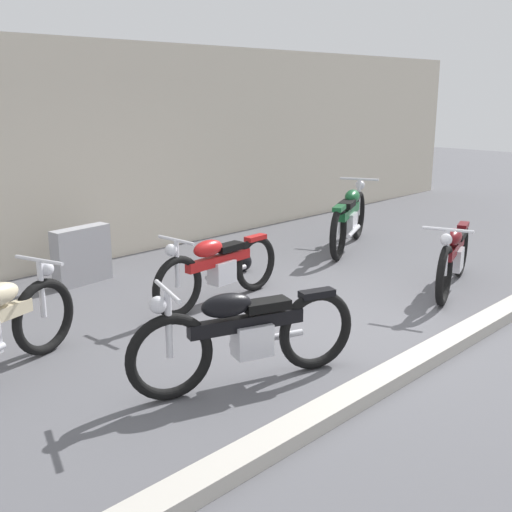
{
  "coord_description": "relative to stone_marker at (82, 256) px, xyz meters",
  "views": [
    {
      "loc": [
        -4.84,
        -3.78,
        2.36
      ],
      "look_at": [
        0.04,
        1.03,
        0.55
      ],
      "focal_mm": 44.19,
      "sensor_mm": 36.0,
      "label": 1
    }
  ],
  "objects": [
    {
      "name": "motorcycle_green",
      "position": [
        3.82,
        -1.29,
        0.12
      ],
      "size": [
        2.06,
        1.1,
        1.0
      ],
      "rotation": [
        0.0,
        0.0,
        0.43
      ],
      "color": "black",
      "rests_on": "ground_plane"
    },
    {
      "name": "building_wall",
      "position": [
        0.96,
        0.92,
        1.16
      ],
      "size": [
        18.0,
        0.3,
        3.03
      ],
      "primitive_type": "cube",
      "color": "beige",
      "rests_on": "ground_plane"
    },
    {
      "name": "curb_strip",
      "position": [
        0.96,
        -4.32,
        -0.3
      ],
      "size": [
        18.0,
        0.24,
        0.12
      ],
      "primitive_type": "cube",
      "color": "#B7B2A8",
      "rests_on": "ground_plane"
    },
    {
      "name": "motorcycle_maroon",
      "position": [
        3.01,
        -3.44,
        0.07
      ],
      "size": [
        1.91,
        0.84,
        0.89
      ],
      "rotation": [
        0.0,
        0.0,
        3.47
      ],
      "color": "black",
      "rests_on": "ground_plane"
    },
    {
      "name": "ground_plane",
      "position": [
        0.96,
        -3.11,
        -0.36
      ],
      "size": [
        40.0,
        40.0,
        0.0
      ],
      "primitive_type": "plane",
      "color": "#56565B"
    },
    {
      "name": "motorcycle_red",
      "position": [
        0.68,
        -1.79,
        0.06
      ],
      "size": [
        1.93,
        0.54,
        0.87
      ],
      "rotation": [
        0.0,
        0.0,
        3.2
      ],
      "color": "black",
      "rests_on": "ground_plane"
    },
    {
      "name": "motorcycle_black",
      "position": [
        -0.53,
        -3.46,
        0.08
      ],
      "size": [
        1.94,
        0.88,
        0.91
      ],
      "rotation": [
        0.0,
        0.0,
        2.8
      ],
      "color": "black",
      "rests_on": "ground_plane"
    },
    {
      "name": "stone_marker",
      "position": [
        0.0,
        0.0,
        0.0
      ],
      "size": [
        0.78,
        0.27,
        0.72
      ],
      "primitive_type": "cube",
      "rotation": [
        0.0,
        0.0,
        0.1
      ],
      "color": "#9E9EA3",
      "rests_on": "ground_plane"
    },
    {
      "name": "helmet",
      "position": [
        1.79,
        -1.03,
        -0.23
      ],
      "size": [
        0.26,
        0.26,
        0.26
      ],
      "primitive_type": "sphere",
      "color": "black",
      "rests_on": "ground_plane"
    }
  ]
}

